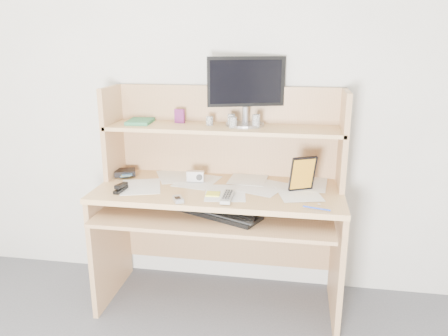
% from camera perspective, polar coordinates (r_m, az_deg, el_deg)
% --- Properties ---
extents(back_wall, '(3.60, 0.04, 2.50)m').
position_cam_1_polar(back_wall, '(2.70, 0.51, 9.68)').
color(back_wall, silver).
rests_on(back_wall, floor).
extents(desk, '(1.40, 0.70, 1.30)m').
position_cam_1_polar(desk, '(2.59, -0.35, -3.23)').
color(desk, tan).
rests_on(desk, floor).
extents(paper_clutter, '(1.32, 0.54, 0.01)m').
position_cam_1_polar(paper_clutter, '(2.50, -0.67, -2.58)').
color(paper_clutter, silver).
rests_on(paper_clutter, desk).
extents(keyboard, '(0.50, 0.35, 0.03)m').
position_cam_1_polar(keyboard, '(2.38, -0.70, -5.77)').
color(keyboard, black).
rests_on(keyboard, desk).
extents(tv_remote, '(0.05, 0.19, 0.02)m').
position_cam_1_polar(tv_remote, '(2.32, 0.45, -3.77)').
color(tv_remote, '#9A9A95').
rests_on(tv_remote, paper_clutter).
extents(flip_phone, '(0.08, 0.10, 0.02)m').
position_cam_1_polar(flip_phone, '(2.30, -6.01, -3.98)').
color(flip_phone, '#B3B3B6').
rests_on(flip_phone, paper_clutter).
extents(stapler, '(0.04, 0.12, 0.04)m').
position_cam_1_polar(stapler, '(2.51, -13.36, -2.44)').
color(stapler, black).
rests_on(stapler, paper_clutter).
extents(wallet, '(0.15, 0.14, 0.03)m').
position_cam_1_polar(wallet, '(2.79, -12.80, -0.55)').
color(wallet, black).
rests_on(wallet, paper_clutter).
extents(sticky_note_pad, '(0.08, 0.08, 0.01)m').
position_cam_1_polar(sticky_note_pad, '(2.39, -1.45, -3.44)').
color(sticky_note_pad, gold).
rests_on(sticky_note_pad, desk).
extents(digital_camera, '(0.10, 0.05, 0.06)m').
position_cam_1_polar(digital_camera, '(2.60, -3.75, -1.06)').
color(digital_camera, silver).
rests_on(digital_camera, paper_clutter).
extents(game_case, '(0.14, 0.08, 0.20)m').
position_cam_1_polar(game_case, '(2.44, 10.25, -0.74)').
color(game_case, black).
rests_on(game_case, paper_clutter).
extents(blue_pen, '(0.13, 0.04, 0.01)m').
position_cam_1_polar(blue_pen, '(2.23, 12.01, -5.17)').
color(blue_pen, '#193ABE').
rests_on(blue_pen, paper_clutter).
extents(card_box, '(0.06, 0.03, 0.08)m').
position_cam_1_polar(card_box, '(2.66, -5.83, 6.76)').
color(card_box, maroon).
rests_on(card_box, desk).
extents(shelf_book, '(0.15, 0.20, 0.02)m').
position_cam_1_polar(shelf_book, '(2.71, -10.90, 6.00)').
color(shelf_book, '#378B58').
rests_on(shelf_book, desk).
extents(chip_stack_a, '(0.06, 0.06, 0.06)m').
position_cam_1_polar(chip_stack_a, '(2.51, 1.16, 5.97)').
color(chip_stack_a, black).
rests_on(chip_stack_a, desk).
extents(chip_stack_b, '(0.05, 0.05, 0.07)m').
position_cam_1_polar(chip_stack_b, '(2.55, 0.95, 6.25)').
color(chip_stack_b, silver).
rests_on(chip_stack_b, desk).
extents(chip_stack_c, '(0.05, 0.05, 0.05)m').
position_cam_1_polar(chip_stack_c, '(2.58, -1.90, 6.18)').
color(chip_stack_c, black).
rests_on(chip_stack_c, desk).
extents(chip_stack_d, '(0.05, 0.05, 0.08)m').
position_cam_1_polar(chip_stack_d, '(2.51, 4.22, 6.12)').
color(chip_stack_d, white).
rests_on(chip_stack_d, desk).
extents(monitor, '(0.44, 0.23, 0.39)m').
position_cam_1_polar(monitor, '(2.58, 2.89, 10.27)').
color(monitor, '#A3A3A7').
rests_on(monitor, desk).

